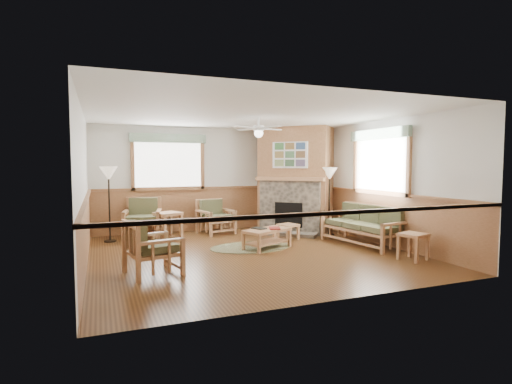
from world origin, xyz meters
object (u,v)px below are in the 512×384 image
object	(u,v)px
armchair_back_right	(216,217)
coffee_table	(267,239)
armchair_left	(153,247)
armchair_back_left	(142,218)
end_table_sofa	(413,247)
end_table_chairs	(168,225)
sofa	(362,225)
floor_lamp_right	(329,201)
footstool	(288,232)
floor_lamp_left	(109,204)

from	to	relation	value
armchair_back_right	coffee_table	world-z (taller)	armchair_back_right
armchair_left	coffee_table	distance (m)	2.70
armchair_back_left	end_table_sofa	world-z (taller)	armchair_back_left
end_table_sofa	end_table_chairs	bearing A→B (deg)	134.31
sofa	floor_lamp_right	world-z (taller)	floor_lamp_right
sofa	end_table_chairs	bearing A→B (deg)	-130.12
footstool	floor_lamp_left	xyz separation A→B (m)	(-3.88, 1.19, 0.68)
armchair_back_left	armchair_back_right	bearing A→B (deg)	7.85
end_table_chairs	floor_lamp_right	distance (m)	3.95
armchair_back_left	end_table_chairs	world-z (taller)	armchair_back_left
armchair_left	end_table_sofa	world-z (taller)	armchair_left
end_table_sofa	footstool	distance (m)	2.95
armchair_back_left	end_table_chairs	xyz separation A→B (m)	(0.56, -0.27, -0.16)
sofa	armchair_left	xyz separation A→B (m)	(-4.53, -0.71, 0.00)
sofa	footstool	world-z (taller)	sofa
armchair_back_right	footstool	bearing A→B (deg)	-59.59
armchair_left	floor_lamp_left	size ratio (longest dim) A/B	0.51
sofa	end_table_sofa	world-z (taller)	sofa
armchair_left	end_table_sofa	size ratio (longest dim) A/B	1.75
armchair_back_right	end_table_chairs	world-z (taller)	armchair_back_right
sofa	armchair_back_right	world-z (taller)	sofa
end_table_sofa	floor_lamp_left	size ratio (longest dim) A/B	0.29
armchair_back_right	floor_lamp_right	xyz separation A→B (m)	(2.53, -1.26, 0.41)
armchair_back_left	floor_lamp_left	xyz separation A→B (m)	(-0.74, -0.29, 0.39)
end_table_sofa	footstool	bearing A→B (deg)	114.45
end_table_sofa	armchair_back_right	bearing A→B (deg)	122.47
floor_lamp_left	armchair_back_left	bearing A→B (deg)	21.57
armchair_back_left	end_table_chairs	bearing A→B (deg)	-14.17
floor_lamp_left	end_table_sofa	bearing A→B (deg)	-37.19
sofa	end_table_chairs	xyz separation A→B (m)	(-3.80, 2.38, -0.12)
armchair_back_right	end_table_chairs	xyz separation A→B (m)	(-1.23, -0.15, -0.12)
armchair_back_right	armchair_left	xyz separation A→B (m)	(-1.96, -3.25, 0.01)
coffee_table	floor_lamp_left	size ratio (longest dim) A/B	0.60
end_table_chairs	floor_lamp_right	bearing A→B (deg)	-16.50
armchair_left	armchair_back_right	bearing A→B (deg)	-44.02
armchair_left	sofa	bearing A→B (deg)	-94.01
coffee_table	end_table_chairs	xyz separation A→B (m)	(-1.72, 1.99, 0.10)
armchair_left	floor_lamp_right	xyz separation A→B (m)	(4.48, 1.99, 0.41)
floor_lamp_right	armchair_left	bearing A→B (deg)	-156.10
armchair_left	coffee_table	size ratio (longest dim) A/B	0.85
floor_lamp_left	sofa	bearing A→B (deg)	-24.83
end_table_chairs	footstool	size ratio (longest dim) A/B	1.50
armchair_back_right	end_table_sofa	bearing A→B (deg)	-71.93
armchair_back_left	end_table_sofa	distance (m)	6.03
armchair_back_left	floor_lamp_right	bearing A→B (deg)	-6.12
armchair_back_right	coffee_table	distance (m)	2.20
end_table_sofa	footstool	xyz separation A→B (m)	(-1.22, 2.68, -0.07)
armchair_back_left	armchair_back_right	distance (m)	1.79
armchair_back_left	footstool	size ratio (longest dim) A/B	2.31
end_table_chairs	end_table_sofa	distance (m)	5.44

